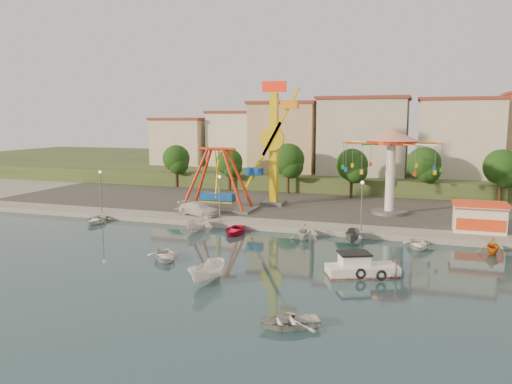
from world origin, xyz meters
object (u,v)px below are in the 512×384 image
at_px(pirate_ship_ride, 217,180).
at_px(van, 199,209).
at_px(wave_swinger, 391,152).
at_px(rowboat_a, 164,255).
at_px(kamikaze_tower, 275,147).
at_px(cabin_motorboat, 360,269).
at_px(skiff, 207,272).

height_order(pirate_ship_ride, van, pirate_ship_ride).
xyz_separation_m(wave_swinger, rowboat_a, (-17.40, -24.97, -7.79)).
distance_m(kamikaze_tower, wave_swinger, 15.12).
height_order(kamikaze_tower, van, kamikaze_tower).
distance_m(cabin_motorboat, rowboat_a, 16.86).
distance_m(wave_swinger, rowboat_a, 31.42).
relative_size(cabin_motorboat, skiff, 1.40).
height_order(pirate_ship_ride, rowboat_a, pirate_ship_ride).
xyz_separation_m(pirate_ship_ride, rowboat_a, (3.90, -21.19, -3.99)).
height_order(pirate_ship_ride, cabin_motorboat, pirate_ship_ride).
bearing_deg(skiff, cabin_motorboat, 36.55).
xyz_separation_m(wave_swinger, skiff, (-11.30, -29.48, -7.38)).
bearing_deg(skiff, rowboat_a, 152.96).
bearing_deg(wave_swinger, skiff, -110.98).
height_order(skiff, van, van).
relative_size(pirate_ship_ride, cabin_motorboat, 1.69).
height_order(pirate_ship_ride, skiff, pirate_ship_ride).
xyz_separation_m(cabin_motorboat, van, (-21.21, 15.67, 0.88)).
bearing_deg(rowboat_a, skiff, -72.50).
xyz_separation_m(kamikaze_tower, cabin_motorboat, (14.48, -25.29, -8.02)).
height_order(rowboat_a, skiff, skiff).
bearing_deg(wave_swinger, rowboat_a, -124.87).
bearing_deg(pirate_ship_ride, wave_swinger, 10.08).
distance_m(wave_swinger, van, 24.28).
relative_size(skiff, van, 0.76).
relative_size(pirate_ship_ride, van, 1.81).
height_order(cabin_motorboat, rowboat_a, cabin_motorboat).
relative_size(kamikaze_tower, cabin_motorboat, 2.79).
relative_size(pirate_ship_ride, wave_swinger, 0.86).
height_order(wave_swinger, van, wave_swinger).
height_order(cabin_motorboat, skiff, cabin_motorboat).
bearing_deg(cabin_motorboat, rowboat_a, 158.80).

